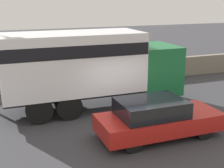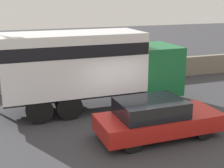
% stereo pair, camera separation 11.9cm
% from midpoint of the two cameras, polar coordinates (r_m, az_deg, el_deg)
% --- Properties ---
extents(ground_plane, '(80.00, 80.00, 0.00)m').
position_cam_midpoint_polar(ground_plane, '(11.61, 3.77, -8.71)').
color(ground_plane, '#38383D').
extents(stone_wall_backdrop, '(60.00, 0.35, 1.18)m').
position_cam_midpoint_polar(stone_wall_backdrop, '(17.39, -5.39, 1.61)').
color(stone_wall_backdrop, gray).
rests_on(stone_wall_backdrop, ground_plane).
extents(box_truck, '(7.76, 2.44, 3.37)m').
position_cam_midpoint_polar(box_truck, '(13.45, -4.58, 3.68)').
color(box_truck, '#196B38').
rests_on(box_truck, ground_plane).
extents(car_hatchback, '(4.38, 1.77, 1.40)m').
position_cam_midpoint_polar(car_hatchback, '(11.04, 7.90, -6.19)').
color(car_hatchback, '#B21E19').
rests_on(car_hatchback, ground_plane).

